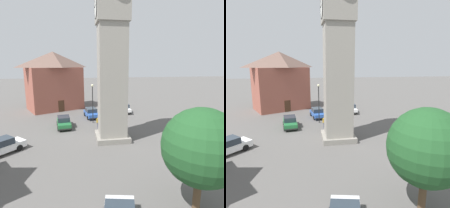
# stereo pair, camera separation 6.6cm
# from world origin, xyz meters

# --- Properties ---
(ground_plane) EXTENTS (200.00, 200.00, 0.00)m
(ground_plane) POSITION_xyz_m (0.00, 0.00, 0.00)
(ground_plane) COLOR #565451
(clock_tower) EXTENTS (4.49, 4.49, 22.95)m
(clock_tower) POSITION_xyz_m (0.00, 0.00, 13.44)
(clock_tower) COLOR gray
(clock_tower) RESTS_ON ground
(car_blue_kerb) EXTENTS (4.14, 4.08, 1.53)m
(car_blue_kerb) POSITION_xyz_m (-1.99, 11.19, 0.76)
(car_blue_kerb) COLOR white
(car_blue_kerb) RESTS_ON ground
(car_red_corner) EXTENTS (4.31, 2.22, 1.53)m
(car_red_corner) POSITION_xyz_m (5.29, 5.81, 0.76)
(car_red_corner) COLOR #236B38
(car_red_corner) RESTS_ON ground
(car_white_side) EXTENTS (4.14, 1.84, 1.53)m
(car_white_side) POSITION_xyz_m (12.30, -4.29, 0.76)
(car_white_side) COLOR white
(car_white_side) RESTS_ON ground
(car_black_far) EXTENTS (4.35, 2.37, 1.53)m
(car_black_far) POSITION_xyz_m (9.85, 1.78, 0.76)
(car_black_far) COLOR #2D5BB7
(car_black_far) RESTS_ON ground
(pedestrian) EXTENTS (0.26, 0.56, 1.69)m
(pedestrian) POSITION_xyz_m (4.12, 1.15, 1.01)
(pedestrian) COLOR #2D3351
(pedestrian) RESTS_ON ground
(tree) EXTENTS (4.51, 4.51, 6.31)m
(tree) POSITION_xyz_m (-12.20, -3.04, 4.04)
(tree) COLOR brown
(tree) RESTS_ON ground
(building_shop_left) EXTENTS (10.19, 11.68, 10.77)m
(building_shop_left) POSITION_xyz_m (17.41, 8.19, 5.49)
(building_shop_left) COLOR #995142
(building_shop_left) RESTS_ON ground
(lamp_post) EXTENTS (0.36, 0.36, 5.72)m
(lamp_post) POSITION_xyz_m (6.81, 1.71, 3.76)
(lamp_post) COLOR black
(lamp_post) RESTS_ON ground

